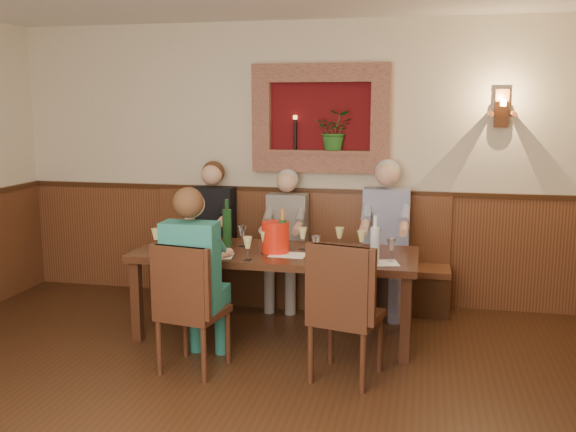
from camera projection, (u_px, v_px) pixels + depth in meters
name	position (u px, v px, depth m)	size (l,w,h in m)	color
room_shell	(197.00, 123.00, 3.50)	(6.04, 6.04, 2.82)	beige
wainscoting	(203.00, 349.00, 3.72)	(6.02, 6.02, 1.15)	#4C2915
wall_niche	(324.00, 123.00, 6.30)	(1.36, 0.30, 1.06)	#540C0E
wall_sconce	(502.00, 109.00, 5.92)	(0.25, 0.20, 0.35)	#4C2915
dining_table	(275.00, 260.00, 5.49)	(2.40, 0.90, 0.75)	black
bench	(297.00, 271.00, 6.46)	(3.00, 0.45, 1.11)	#381E0F
chair_near_left	(192.00, 333.00, 4.82)	(0.51, 0.51, 1.00)	black
chair_near_right	(345.00, 339.00, 4.66)	(0.55, 0.55, 1.04)	black
person_bench_left	(211.00, 244.00, 6.49)	(0.42, 0.51, 1.42)	black
person_bench_mid	(286.00, 251.00, 6.34)	(0.39, 0.48, 1.36)	#504D49
person_bench_right	(385.00, 250.00, 6.13)	(0.44, 0.54, 1.47)	navy
person_chair_front	(196.00, 293.00, 4.85)	(0.41, 0.50, 1.40)	#1A555D
spittoon_bucket	(275.00, 237.00, 5.41)	(0.23, 0.23, 0.26)	red
wine_bottle_green_a	(283.00, 235.00, 5.38)	(0.07, 0.07, 0.38)	#19471E
wine_bottle_green_b	(227.00, 227.00, 5.64)	(0.10, 0.10, 0.42)	#19471E
water_bottle	(375.00, 245.00, 4.99)	(0.09, 0.09, 0.39)	silver
tasting_sheet_a	(172.00, 250.00, 5.50)	(0.31, 0.22, 0.00)	white
tasting_sheet_b	(288.00, 255.00, 5.34)	(0.30, 0.21, 0.00)	white
tasting_sheet_c	(380.00, 263.00, 5.07)	(0.29, 0.20, 0.00)	white
tasting_sheet_d	(214.00, 256.00, 5.30)	(0.31, 0.22, 0.00)	white
wine_glass_0	(156.00, 240.00, 5.48)	(0.08, 0.08, 0.19)	#DADE84
wine_glass_1	(192.00, 233.00, 5.76)	(0.08, 0.08, 0.19)	white
wine_glass_2	(203.00, 243.00, 5.36)	(0.08, 0.08, 0.19)	#DADE84
wine_glass_3	(242.00, 236.00, 5.64)	(0.08, 0.08, 0.19)	white
wine_glass_4	(265.00, 242.00, 5.38)	(0.08, 0.08, 0.19)	#DADE84
wine_glass_5	(303.00, 239.00, 5.53)	(0.08, 0.08, 0.19)	#DADE84
wine_glass_6	(316.00, 247.00, 5.19)	(0.08, 0.08, 0.19)	white
wine_glass_7	(362.00, 242.00, 5.40)	(0.08, 0.08, 0.19)	#DADE84
wine_glass_8	(391.00, 250.00, 5.10)	(0.08, 0.08, 0.19)	white
wine_glass_9	(248.00, 248.00, 5.15)	(0.08, 0.08, 0.19)	#DADE84
wine_glass_10	(339.00, 238.00, 5.54)	(0.08, 0.08, 0.19)	#DADE84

